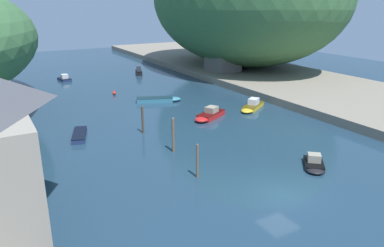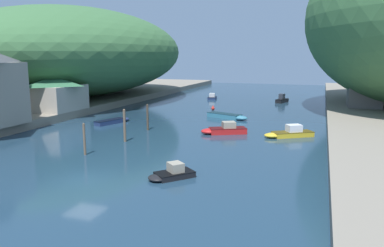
% 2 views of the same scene
% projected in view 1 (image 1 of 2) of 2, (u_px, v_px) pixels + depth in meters
% --- Properties ---
extents(water_surface, '(130.00, 130.00, 0.00)m').
position_uv_depth(water_surface, '(133.00, 103.00, 52.37)').
color(water_surface, '#1E384C').
rests_on(water_surface, ground).
extents(right_bank, '(22.00, 120.00, 1.09)m').
position_uv_depth(right_bank, '(282.00, 80.00, 65.21)').
color(right_bank, gray).
rests_on(right_bank, ground).
extents(right_bank_cottage, '(4.99, 6.39, 5.67)m').
position_uv_depth(right_bank_cottage, '(223.00, 55.00, 69.63)').
color(right_bank_cottage, slate).
rests_on(right_bank_cottage, right_bank).
extents(boat_far_upstream, '(2.13, 3.96, 1.21)m').
position_uv_depth(boat_far_upstream, '(64.00, 79.00, 67.04)').
color(boat_far_upstream, navy).
rests_on(boat_far_upstream, water_surface).
extents(boat_red_skiff, '(2.43, 4.39, 1.67)m').
position_uv_depth(boat_red_skiff, '(139.00, 72.00, 72.86)').
color(boat_red_skiff, black).
rests_on(boat_red_skiff, water_surface).
extents(boat_moored_right, '(5.52, 4.34, 1.31)m').
position_uv_depth(boat_moored_right, '(252.00, 106.00, 49.40)').
color(boat_moored_right, gold).
rests_on(boat_moored_right, water_surface).
extents(boat_yellow_tender, '(5.37, 3.89, 1.34)m').
position_uv_depth(boat_yellow_tender, '(209.00, 115.00, 45.49)').
color(boat_yellow_tender, red).
rests_on(boat_yellow_tender, water_surface).
extents(boat_mid_channel, '(3.40, 3.58, 1.10)m').
position_uv_depth(boat_mid_channel, '(314.00, 164.00, 32.12)').
color(boat_mid_channel, black).
rests_on(boat_mid_channel, water_surface).
extents(boat_navy_launch, '(6.44, 3.81, 0.64)m').
position_uv_depth(boat_navy_launch, '(160.00, 100.00, 53.04)').
color(boat_navy_launch, teal).
rests_on(boat_navy_launch, water_surface).
extents(boat_small_dinghy, '(2.85, 5.47, 0.56)m').
position_uv_depth(boat_small_dinghy, '(80.00, 133.00, 39.80)').
color(boat_small_dinghy, navy).
rests_on(boat_small_dinghy, water_surface).
extents(mooring_post_nearest, '(0.21, 0.21, 2.91)m').
position_uv_depth(mooring_post_nearest, '(197.00, 161.00, 30.02)').
color(mooring_post_nearest, brown).
rests_on(mooring_post_nearest, water_surface).
extents(mooring_post_second, '(0.27, 0.27, 3.40)m').
position_uv_depth(mooring_post_second, '(173.00, 135.00, 35.09)').
color(mooring_post_second, brown).
rests_on(mooring_post_second, water_surface).
extents(mooring_post_middle, '(0.25, 0.25, 3.08)m').
position_uv_depth(mooring_post_middle, '(143.00, 119.00, 40.13)').
color(mooring_post_middle, '#4C3D2D').
rests_on(mooring_post_middle, water_surface).
extents(channel_buoy_near, '(0.56, 0.56, 0.84)m').
position_uv_depth(channel_buoy_near, '(114.00, 93.00, 56.83)').
color(channel_buoy_near, red).
rests_on(channel_buoy_near, water_surface).
extents(person_by_boathouse, '(0.35, 0.43, 1.69)m').
position_uv_depth(person_by_boathouse, '(5.00, 167.00, 27.52)').
color(person_by_boathouse, '#282D3D').
rests_on(person_by_boathouse, left_bank).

